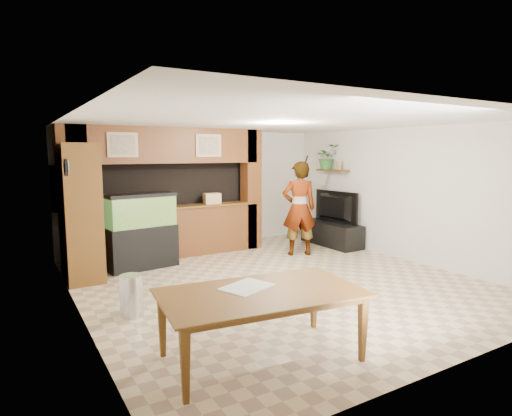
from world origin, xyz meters
TOP-DOWN VIEW (x-y plane):
  - floor at (0.00, 0.00)m, footprint 6.50×6.50m
  - ceiling at (0.00, 0.00)m, footprint 6.50×6.50m
  - wall_back at (0.00, 3.25)m, footprint 6.00×0.00m
  - wall_left at (-3.00, 0.00)m, footprint 0.00×6.50m
  - wall_right at (3.00, 0.00)m, footprint 0.00×6.50m
  - partition at (-0.95, 2.64)m, footprint 4.20×0.99m
  - wall_clock at (-2.97, 1.00)m, footprint 0.05×0.25m
  - wall_shelf at (2.85, 1.95)m, footprint 0.25×0.90m
  - pantry_cabinet at (-2.70, 1.75)m, footprint 0.57×0.93m
  - trash_can at (-2.43, -0.29)m, footprint 0.30×0.30m
  - aquarium at (-1.64, 1.95)m, footprint 1.25×0.47m
  - tv_stand at (2.65, 1.69)m, footprint 0.57×1.56m
  - television at (2.65, 1.69)m, footprint 0.27×1.26m
  - photo_frame at (2.85, 1.74)m, footprint 0.06×0.16m
  - potted_plant at (2.82, 2.13)m, footprint 0.57×0.51m
  - person at (1.44, 1.33)m, footprint 0.83×0.69m
  - microphone at (1.49, 1.17)m, footprint 0.04×0.10m
  - dining_table at (-1.59, -2.17)m, footprint 2.16×1.37m
  - newspaper_a at (-1.65, -1.94)m, footprint 0.62×0.54m
  - counter_box at (0.00, 2.45)m, footprint 0.36×0.26m

SIDE VIEW (x-z plane):
  - floor at x=0.00m, z-range 0.00..0.00m
  - tv_stand at x=2.65m, z-range 0.00..0.52m
  - trash_can at x=-2.43m, z-range 0.00..0.55m
  - dining_table at x=-1.59m, z-range 0.00..0.72m
  - aquarium at x=-1.64m, z-range -0.02..1.37m
  - newspaper_a at x=-1.65m, z-range 0.72..0.72m
  - television at x=2.65m, z-range 0.52..1.24m
  - person at x=1.44m, z-range 0.00..1.94m
  - pantry_cabinet at x=-2.70m, z-range 0.00..2.26m
  - counter_box at x=0.00m, z-range 1.04..1.26m
  - wall_back at x=0.00m, z-range -1.70..4.30m
  - wall_left at x=-3.00m, z-range -1.95..4.55m
  - wall_right at x=3.00m, z-range -1.95..4.55m
  - partition at x=-0.95m, z-range 0.01..2.61m
  - wall_shelf at x=2.85m, z-range 1.68..1.72m
  - photo_frame at x=2.85m, z-range 1.72..1.93m
  - wall_clock at x=-2.97m, z-range 1.77..2.02m
  - microphone at x=1.49m, z-range 1.90..2.06m
  - potted_plant at x=2.82m, z-range 1.72..2.30m
  - ceiling at x=0.00m, z-range 2.60..2.60m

